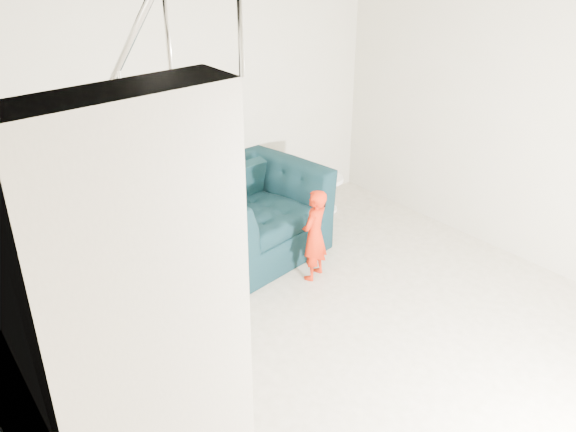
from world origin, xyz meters
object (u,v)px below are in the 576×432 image
at_px(armchair, 250,213).
at_px(toddler, 314,235).
at_px(side_table, 325,188).
at_px(staircase, 86,339).

relative_size(armchair, toddler, 1.47).
distance_m(toddler, side_table, 1.53).
relative_size(armchair, side_table, 3.17).
bearing_deg(staircase, armchair, 33.13).
bearing_deg(armchair, toddler, -85.38).
xyz_separation_m(armchair, staircase, (-2.38, -1.56, 0.50)).
height_order(toddler, staircase, staircase).
bearing_deg(staircase, toddler, 16.15).
bearing_deg(toddler, staircase, -4.88).
height_order(side_table, staircase, staircase).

